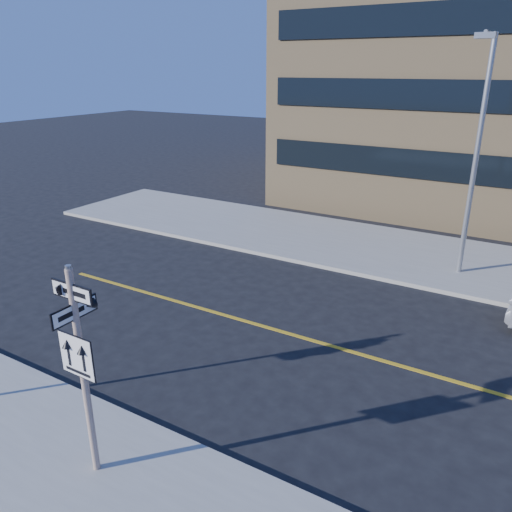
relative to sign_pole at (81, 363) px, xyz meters
The scene contains 4 objects.
ground 3.50m from the sign_pole, 90.00° to the left, with size 120.00×120.00×0.00m, color black.
sign_pole is the anchor object (origin of this frame).
streetlight_a 14.05m from the sign_pole, 73.23° to the left, with size 0.55×2.25×8.00m.
building_brick 28.36m from the sign_pole, 85.84° to the left, with size 18.00×18.00×18.00m, color tan.
Camera 1 is at (6.27, -7.22, 7.13)m, focal length 35.00 mm.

